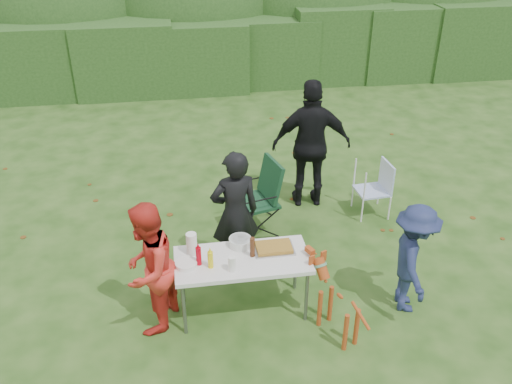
{
  "coord_description": "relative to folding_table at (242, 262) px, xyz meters",
  "views": [
    {
      "loc": [
        -0.65,
        -4.83,
        4.37
      ],
      "look_at": [
        0.26,
        0.94,
        1.0
      ],
      "focal_mm": 38.0,
      "sensor_mm": 36.0,
      "label": 1
    }
  ],
  "objects": [
    {
      "name": "cup_stack",
      "position": [
        -0.14,
        -0.2,
        0.14
      ],
      "size": [
        0.08,
        0.08,
        0.18
      ],
      "primitive_type": "cylinder",
      "color": "white",
      "rests_on": "folding_table"
    },
    {
      "name": "folding_table",
      "position": [
        0.0,
        0.0,
        0.0
      ],
      "size": [
        1.5,
        0.7,
        0.74
      ],
      "color": "silver",
      "rests_on": "ground"
    },
    {
      "name": "ketchup_bottle",
      "position": [
        -0.48,
        -0.03,
        0.16
      ],
      "size": [
        0.06,
        0.06,
        0.22
      ],
      "primitive_type": "cylinder",
      "color": "#B2000F",
      "rests_on": "folding_table"
    },
    {
      "name": "person_red_jacket",
      "position": [
        -1.02,
        -0.08,
        0.09
      ],
      "size": [
        0.84,
        0.92,
        1.55
      ],
      "primitive_type": "imported",
      "rotation": [
        0.0,
        0.0,
        -1.97
      ],
      "color": "red",
      "rests_on": "ground"
    },
    {
      "name": "person_cook",
      "position": [
        0.02,
        0.79,
        0.15
      ],
      "size": [
        0.66,
        0.49,
        1.67
      ],
      "primitive_type": "imported",
      "rotation": [
        0.0,
        0.0,
        3.3
      ],
      "color": "black",
      "rests_on": "ground"
    },
    {
      "name": "child",
      "position": [
        1.9,
        -0.23,
        -0.01
      ],
      "size": [
        0.67,
        0.96,
        1.36
      ],
      "primitive_type": "imported",
      "rotation": [
        0.0,
        0.0,
        1.36
      ],
      "color": "#1F284F",
      "rests_on": "ground"
    },
    {
      "name": "beer_bottle",
      "position": [
        0.12,
        0.03,
        0.17
      ],
      "size": [
        0.06,
        0.06,
        0.24
      ],
      "primitive_type": "cylinder",
      "color": "#47230F",
      "rests_on": "folding_table"
    },
    {
      "name": "ground",
      "position": [
        0.05,
        0.04,
        -0.69
      ],
      "size": [
        80.0,
        80.0,
        0.0
      ],
      "primitive_type": "plane",
      "color": "#1E4211"
    },
    {
      "name": "person_black_puffy",
      "position": [
        1.34,
        2.26,
        0.3
      ],
      "size": [
        1.21,
        0.61,
        1.98
      ],
      "primitive_type": "imported",
      "rotation": [
        0.0,
        0.0,
        3.03
      ],
      "color": "black",
      "rests_on": "ground"
    },
    {
      "name": "plate_stack",
      "position": [
        -0.62,
        -0.04,
        0.08
      ],
      "size": [
        0.24,
        0.24,
        0.05
      ],
      "primitive_type": "cylinder",
      "color": "white",
      "rests_on": "folding_table"
    },
    {
      "name": "focaccia_bread",
      "position": [
        0.38,
        0.1,
        0.09
      ],
      "size": [
        0.4,
        0.26,
        0.04
      ],
      "primitive_type": "cube",
      "color": "olive",
      "rests_on": "food_tray"
    },
    {
      "name": "shrub_backdrop",
      "position": [
        0.05,
        9.64,
        0.91
      ],
      "size": [
        20.0,
        2.6,
        3.2
      ],
      "primitive_type": "ellipsoid",
      "color": "#3D6628",
      "rests_on": "ground"
    },
    {
      "name": "lawn_chair",
      "position": [
        2.18,
        1.82,
        -0.27
      ],
      "size": [
        0.53,
        0.53,
        0.83
      ],
      "primitive_type": null,
      "rotation": [
        0.0,
        0.0,
        3.22
      ],
      "color": "#5C81CC",
      "rests_on": "ground"
    },
    {
      "name": "food_tray",
      "position": [
        0.38,
        0.1,
        0.06
      ],
      "size": [
        0.45,
        0.3,
        0.02
      ],
      "primitive_type": "cube",
      "color": "#B7B7BA",
      "rests_on": "folding_table"
    },
    {
      "name": "dog",
      "position": [
        0.97,
        -0.56,
        -0.27
      ],
      "size": [
        0.67,
        0.94,
        0.83
      ],
      "primitive_type": null,
      "rotation": [
        0.0,
        0.0,
        1.98
      ],
      "color": "#9F4118",
      "rests_on": "ground"
    },
    {
      "name": "hedge_row",
      "position": [
        0.05,
        8.04,
        0.16
      ],
      "size": [
        22.0,
        1.4,
        1.7
      ],
      "primitive_type": "cube",
      "color": "#23471C",
      "rests_on": "ground"
    },
    {
      "name": "camping_chair",
      "position": [
        0.38,
        1.61,
        -0.15
      ],
      "size": [
        0.82,
        0.82,
        1.08
      ],
      "primitive_type": null,
      "rotation": [
        0.0,
        0.0,
        3.39
      ],
      "color": "#153C22",
      "rests_on": "ground"
    },
    {
      "name": "pasta_bowl",
      "position": [
        0.01,
        0.24,
        0.1
      ],
      "size": [
        0.26,
        0.26,
        0.1
      ],
      "primitive_type": "cylinder",
      "color": "silver",
      "rests_on": "folding_table"
    },
    {
      "name": "mustard_bottle",
      "position": [
        -0.36,
        -0.1,
        0.15
      ],
      "size": [
        0.06,
        0.06,
        0.2
      ],
      "primitive_type": "cylinder",
      "color": "yellow",
      "rests_on": "folding_table"
    },
    {
      "name": "paper_towel_roll",
      "position": [
        -0.54,
        0.18,
        0.18
      ],
      "size": [
        0.12,
        0.12,
        0.26
      ],
      "primitive_type": "cylinder",
      "color": "white",
      "rests_on": "folding_table"
    }
  ]
}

